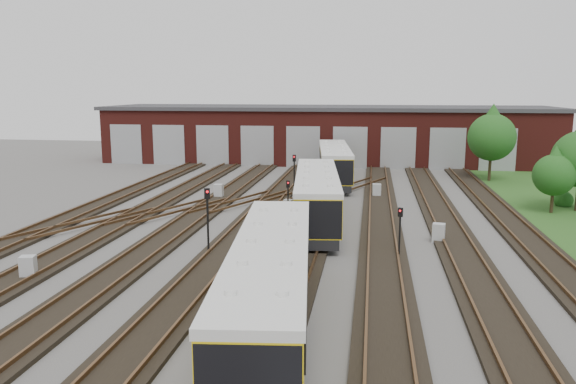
# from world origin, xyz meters

# --- Properties ---
(ground) EXTENTS (120.00, 120.00, 0.00)m
(ground) POSITION_xyz_m (0.00, 0.00, 0.00)
(ground) COLOR #494744
(ground) RESTS_ON ground
(track_network) EXTENTS (30.40, 70.00, 0.33)m
(track_network) POSITION_xyz_m (-0.17, 0.59, 0.11)
(track_network) COLOR black
(track_network) RESTS_ON ground
(maintenance_shed) EXTENTS (51.00, 12.50, 6.35)m
(maintenance_shed) POSITION_xyz_m (-0.01, 39.97, 3.20)
(maintenance_shed) COLOR #501814
(maintenance_shed) RESTS_ON ground
(metro_train) EXTENTS (4.03, 46.25, 2.91)m
(metro_train) POSITION_xyz_m (2.00, 8.60, 1.82)
(metro_train) COLOR black
(metro_train) RESTS_ON ground
(signal_mast_0) EXTENTS (0.32, 0.30, 3.41)m
(signal_mast_0) POSITION_xyz_m (-2.86, 1.41, 2.18)
(signal_mast_0) COLOR black
(signal_mast_0) RESTS_ON ground
(signal_mast_1) EXTENTS (0.24, 0.23, 2.77)m
(signal_mast_1) POSITION_xyz_m (0.24, 8.27, 1.77)
(signal_mast_1) COLOR black
(signal_mast_1) RESTS_ON ground
(signal_mast_2) EXTENTS (0.27, 0.25, 3.34)m
(signal_mast_2) POSITION_xyz_m (-0.60, 17.10, 2.13)
(signal_mast_2) COLOR black
(signal_mast_2) RESTS_ON ground
(signal_mast_3) EXTENTS (0.26, 0.25, 2.56)m
(signal_mast_3) POSITION_xyz_m (6.79, 2.16, 1.65)
(signal_mast_3) COLOR black
(signal_mast_3) RESTS_ON ground
(relay_cabinet_0) EXTENTS (0.75, 0.68, 1.06)m
(relay_cabinet_0) POSITION_xyz_m (-9.65, -3.58, 0.53)
(relay_cabinet_0) COLOR #A8ABAE
(relay_cabinet_0) RESTS_ON ground
(relay_cabinet_1) EXTENTS (0.67, 0.56, 1.11)m
(relay_cabinet_1) POSITION_xyz_m (-6.30, 15.78, 0.56)
(relay_cabinet_1) COLOR #A8ABAE
(relay_cabinet_1) RESTS_ON ground
(relay_cabinet_2) EXTENTS (0.67, 0.61, 0.93)m
(relay_cabinet_2) POSITION_xyz_m (-0.23, 11.51, 0.46)
(relay_cabinet_2) COLOR #A8ABAE
(relay_cabinet_2) RESTS_ON ground
(relay_cabinet_3) EXTENTS (0.67, 0.57, 1.07)m
(relay_cabinet_3) POSITION_xyz_m (5.76, 17.98, 0.54)
(relay_cabinet_3) COLOR #A8ABAE
(relay_cabinet_3) RESTS_ON ground
(relay_cabinet_4) EXTENTS (0.76, 0.68, 1.08)m
(relay_cabinet_4) POSITION_xyz_m (9.06, 5.28, 0.54)
(relay_cabinet_4) COLOR #A8ABAE
(relay_cabinet_4) RESTS_ON ground
(tree_0) EXTENTS (4.26, 4.26, 7.06)m
(tree_0) POSITION_xyz_m (16.00, 27.44, 4.54)
(tree_0) COLOR #312616
(tree_0) RESTS_ON ground
(tree_1) EXTENTS (2.80, 2.80, 4.63)m
(tree_1) POSITION_xyz_m (17.48, 14.03, 2.98)
(tree_1) COLOR #312616
(tree_1) RESTS_ON ground
(bush_1) EXTENTS (1.31, 1.31, 1.31)m
(bush_1) POSITION_xyz_m (19.05, 16.58, 0.66)
(bush_1) COLOR #1B4B15
(bush_1) RESTS_ON ground
(bush_2) EXTENTS (1.31, 1.31, 1.31)m
(bush_2) POSITION_xyz_m (19.19, 35.00, 0.65)
(bush_2) COLOR #1B4B15
(bush_2) RESTS_ON ground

